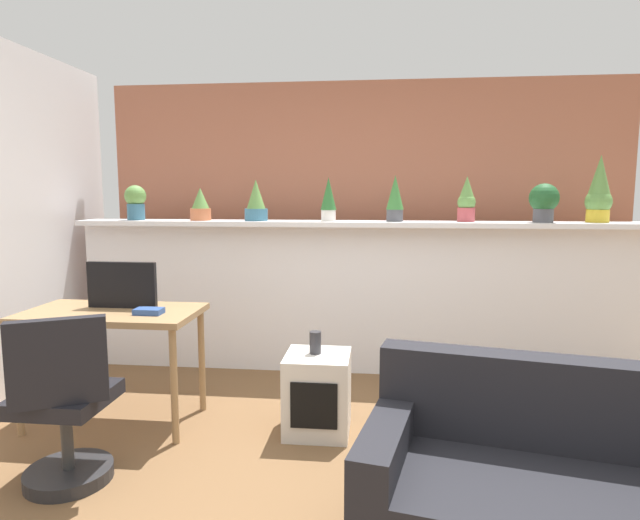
% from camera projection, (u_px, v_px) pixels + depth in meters
% --- Properties ---
extents(ground_plane, '(12.00, 12.00, 0.00)m').
position_uv_depth(ground_plane, '(345.00, 509.00, 2.53)').
color(ground_plane, brown).
extents(divider_wall, '(4.71, 0.16, 1.23)m').
position_uv_depth(divider_wall, '(360.00, 299.00, 4.43)').
color(divider_wall, white).
rests_on(divider_wall, ground).
extents(plant_shelf, '(4.71, 0.38, 0.04)m').
position_uv_depth(plant_shelf, '(361.00, 224.00, 4.31)').
color(plant_shelf, white).
rests_on(plant_shelf, divider_wall).
extents(brick_wall_behind, '(4.71, 0.10, 2.50)m').
position_uv_depth(brick_wall_behind, '(363.00, 220.00, 4.94)').
color(brick_wall_behind, '#AD664C').
rests_on(brick_wall_behind, ground).
extents(potted_plant_0, '(0.18, 0.18, 0.29)m').
position_uv_depth(potted_plant_0, '(136.00, 201.00, 4.48)').
color(potted_plant_0, '#386B84').
rests_on(potted_plant_0, plant_shelf).
extents(potted_plant_1, '(0.17, 0.17, 0.27)m').
position_uv_depth(potted_plant_1, '(200.00, 205.00, 4.42)').
color(potted_plant_1, '#C66B42').
rests_on(potted_plant_1, plant_shelf).
extents(potted_plant_2, '(0.19, 0.19, 0.34)m').
position_uv_depth(potted_plant_2, '(256.00, 202.00, 4.36)').
color(potted_plant_2, '#386B84').
rests_on(potted_plant_2, plant_shelf).
extents(potted_plant_3, '(0.13, 0.13, 0.35)m').
position_uv_depth(potted_plant_3, '(328.00, 199.00, 4.29)').
color(potted_plant_3, silver).
rests_on(potted_plant_3, plant_shelf).
extents(potted_plant_4, '(0.14, 0.14, 0.37)m').
position_uv_depth(potted_plant_4, '(395.00, 198.00, 4.25)').
color(potted_plant_4, '#4C4C51').
rests_on(potted_plant_4, plant_shelf).
extents(potted_plant_5, '(0.14, 0.14, 0.36)m').
position_uv_depth(potted_plant_5, '(467.00, 200.00, 4.23)').
color(potted_plant_5, '#B7474C').
rests_on(potted_plant_5, plant_shelf).
extents(potted_plant_6, '(0.22, 0.22, 0.30)m').
position_uv_depth(potted_plant_6, '(544.00, 201.00, 4.11)').
color(potted_plant_6, '#4C4C51').
rests_on(potted_plant_6, plant_shelf).
extents(potted_plant_7, '(0.20, 0.20, 0.52)m').
position_uv_depth(potted_plant_7, '(599.00, 192.00, 4.11)').
color(potted_plant_7, gold).
rests_on(potted_plant_7, plant_shelf).
extents(desk, '(1.10, 0.60, 0.75)m').
position_uv_depth(desk, '(112.00, 323.00, 3.41)').
color(desk, '#99754C').
rests_on(desk, ground).
extents(tv_monitor, '(0.46, 0.04, 0.30)m').
position_uv_depth(tv_monitor, '(122.00, 285.00, 3.46)').
color(tv_monitor, black).
rests_on(tv_monitor, desk).
extents(office_chair, '(0.52, 0.52, 0.91)m').
position_uv_depth(office_chair, '(64.00, 414.00, 2.68)').
color(office_chair, '#262628').
rests_on(office_chair, ground).
extents(side_cube_shelf, '(0.40, 0.41, 0.50)m').
position_uv_depth(side_cube_shelf, '(318.00, 393.00, 3.32)').
color(side_cube_shelf, silver).
rests_on(side_cube_shelf, ground).
extents(vase_on_shelf, '(0.07, 0.07, 0.14)m').
position_uv_depth(vase_on_shelf, '(315.00, 342.00, 3.31)').
color(vase_on_shelf, '#2D2D33').
rests_on(vase_on_shelf, side_cube_shelf).
extents(book_on_desk, '(0.17, 0.11, 0.04)m').
position_uv_depth(book_on_desk, '(149.00, 311.00, 3.29)').
color(book_on_desk, '#2D4C8C').
rests_on(book_on_desk, desk).
extents(couch, '(1.68, 1.06, 0.80)m').
position_uv_depth(couch, '(565.00, 506.00, 2.07)').
color(couch, black).
rests_on(couch, ground).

